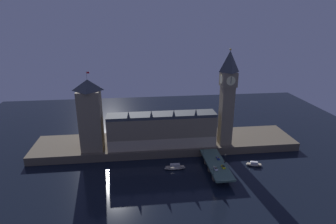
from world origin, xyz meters
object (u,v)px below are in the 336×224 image
(car_southbound_lead, at_px, (223,167))
(boat_upstream, at_px, (175,167))
(clock_tower, at_px, (227,96))
(car_northbound_trail, at_px, (216,169))
(victoria_tower, at_px, (90,115))
(street_lamp_near, at_px, (214,169))
(street_lamp_far, at_px, (203,150))
(boat_downstream, at_px, (254,164))
(street_lamp_mid, at_px, (225,157))
(pedestrian_near_rail, at_px, (212,169))
(car_southbound_trail, at_px, (218,158))
(pedestrian_mid_walk, at_px, (224,162))
(pedestrian_far_rail, at_px, (203,153))

(car_southbound_lead, distance_m, boat_upstream, 35.22)
(clock_tower, bearing_deg, car_northbound_trail, -114.81)
(victoria_tower, height_order, car_northbound_trail, victoria_tower)
(street_lamp_near, xyz_separation_m, boat_upstream, (-23.20, 20.38, -8.76))
(street_lamp_far, height_order, boat_downstream, street_lamp_far)
(victoria_tower, xyz_separation_m, car_southbound_lead, (94.77, -41.55, -28.08))
(street_lamp_mid, bearing_deg, boat_downstream, 8.49)
(pedestrian_near_rail, relative_size, boat_downstream, 0.13)
(car_southbound_lead, xyz_separation_m, car_southbound_trail, (-0.00, 12.98, -0.03))
(car_northbound_trail, bearing_deg, clock_tower, 65.19)
(clock_tower, distance_m, pedestrian_mid_walk, 52.48)
(car_northbound_trail, bearing_deg, boat_downstream, 20.09)
(boat_downstream, bearing_deg, pedestrian_far_rail, 161.46)
(boat_downstream, bearing_deg, car_southbound_lead, -159.57)
(car_northbound_trail, height_order, street_lamp_near, street_lamp_near)
(car_southbound_trail, xyz_separation_m, street_lamp_far, (-9.38, 8.39, 3.38))
(car_northbound_trail, height_order, street_lamp_mid, street_lamp_mid)
(clock_tower, bearing_deg, pedestrian_far_rail, -144.22)
(car_southbound_trail, bearing_deg, boat_downstream, -5.65)
(car_northbound_trail, xyz_separation_m, boat_upstream, (-26.59, 14.32, -5.29))
(clock_tower, bearing_deg, pedestrian_mid_walk, -106.84)
(clock_tower, height_order, street_lamp_near, clock_tower)
(street_lamp_far, bearing_deg, boat_upstream, -158.66)
(car_southbound_trail, xyz_separation_m, pedestrian_far_rail, (-8.98, 9.53, 0.35))
(boat_downstream, bearing_deg, pedestrian_mid_walk, -171.45)
(car_southbound_trail, height_order, boat_upstream, car_southbound_trail)
(car_southbound_lead, height_order, street_lamp_near, street_lamp_near)
(car_southbound_lead, bearing_deg, pedestrian_far_rail, 111.76)
(clock_tower, height_order, car_northbound_trail, clock_tower)
(pedestrian_near_rail, height_order, pedestrian_far_rail, pedestrian_far_rail)
(car_southbound_trail, distance_m, pedestrian_far_rail, 13.10)
(pedestrian_mid_walk, bearing_deg, street_lamp_near, -130.23)
(car_southbound_lead, distance_m, boat_downstream, 29.91)
(car_southbound_lead, xyz_separation_m, street_lamp_mid, (3.39, 6.65, 3.66))
(pedestrian_near_rail, xyz_separation_m, street_lamp_near, (-0.40, -5.86, 3.29))
(car_southbound_trail, distance_m, street_lamp_near, 23.32)
(car_northbound_trail, relative_size, pedestrian_near_rail, 2.76)
(pedestrian_far_rail, distance_m, street_lamp_mid, 20.39)
(car_southbound_lead, xyz_separation_m, pedestrian_far_rail, (-8.98, 22.51, 0.32))
(pedestrian_mid_walk, relative_size, street_lamp_far, 0.25)
(pedestrian_mid_walk, distance_m, street_lamp_far, 19.56)
(pedestrian_mid_walk, bearing_deg, clock_tower, 73.16)
(pedestrian_near_rail, bearing_deg, boat_upstream, 148.41)
(car_southbound_trail, xyz_separation_m, pedestrian_near_rail, (-8.98, -15.19, 0.25))
(street_lamp_mid, height_order, boat_downstream, street_lamp_mid)
(street_lamp_mid, bearing_deg, pedestrian_mid_walk, -168.00)
(pedestrian_mid_walk, bearing_deg, car_southbound_trail, 115.02)
(pedestrian_far_rail, relative_size, street_lamp_near, 0.28)
(car_southbound_lead, distance_m, pedestrian_far_rail, 24.24)
(street_lamp_mid, xyz_separation_m, boat_downstream, (24.15, 3.61, -9.24))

